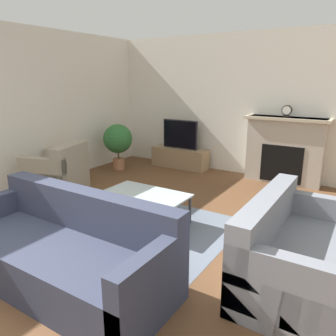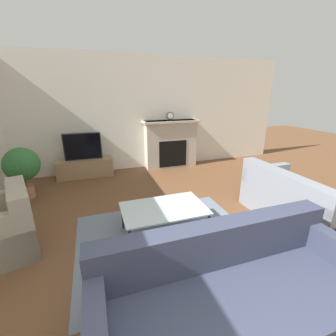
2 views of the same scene
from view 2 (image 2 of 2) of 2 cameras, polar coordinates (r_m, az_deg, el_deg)
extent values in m
cube|color=silver|center=(5.66, -9.88, 13.20)|extent=(8.32, 0.06, 2.70)
cube|color=slate|center=(3.17, -0.33, -17.49)|extent=(2.31, 1.90, 0.00)
cube|color=#BCB2A3|center=(5.83, 0.71, 6.15)|extent=(1.32, 0.33, 1.20)
cube|color=black|center=(5.73, 1.27, 3.61)|extent=(0.73, 0.01, 0.67)
cube|color=beige|center=(5.70, 0.84, 11.72)|extent=(1.44, 0.39, 0.05)
cube|color=#997A56|center=(5.52, -20.23, 0.02)|extent=(1.23, 0.38, 0.42)
cube|color=#232328|center=(5.39, -20.83, 5.15)|extent=(0.80, 0.05, 0.60)
cube|color=black|center=(5.37, -20.84, 5.09)|extent=(0.76, 0.01, 0.56)
cube|color=#33384C|center=(2.19, 16.83, -31.77)|extent=(2.21, 0.90, 0.42)
cube|color=#33384C|center=(2.12, 12.28, -18.15)|extent=(2.21, 0.20, 0.40)
cube|color=#33384C|center=(2.72, 36.42, -20.06)|extent=(0.14, 0.90, 0.66)
cube|color=gray|center=(3.97, 29.99, -8.76)|extent=(0.91, 1.58, 0.42)
cube|color=gray|center=(3.56, 27.21, -4.07)|extent=(0.20, 1.58, 0.40)
cube|color=gray|center=(4.37, 23.35, -3.54)|extent=(0.91, 0.14, 0.66)
cube|color=#9E937F|center=(3.27, -33.64, -7.13)|extent=(0.43, 0.85, 0.40)
cylinder|color=#333338|center=(2.81, -9.62, -18.28)|extent=(0.04, 0.04, 0.39)
cylinder|color=#333338|center=(3.09, 10.27, -14.52)|extent=(0.04, 0.04, 0.39)
cylinder|color=#333338|center=(3.33, -11.43, -11.99)|extent=(0.04, 0.04, 0.39)
cylinder|color=#333338|center=(3.57, 5.44, -9.43)|extent=(0.04, 0.04, 0.39)
cube|color=silver|center=(3.05, -1.07, -10.19)|extent=(1.11, 0.70, 0.02)
cylinder|color=#AD704C|center=(4.94, -32.06, -5.13)|extent=(0.24, 0.24, 0.23)
cylinder|color=#4C3823|center=(4.87, -32.48, -2.90)|extent=(0.03, 0.03, 0.18)
sphere|color=#2D6B33|center=(4.77, -33.17, 0.79)|extent=(0.60, 0.60, 0.60)
cube|color=#28231E|center=(5.72, 0.48, 12.15)|extent=(0.12, 0.07, 0.03)
cylinder|color=#28231E|center=(5.71, 0.49, 13.17)|extent=(0.18, 0.07, 0.18)
cylinder|color=white|center=(5.67, 0.61, 13.14)|extent=(0.14, 0.00, 0.14)
camera|label=1|loc=(3.27, 83.21, 1.96)|focal=35.00mm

